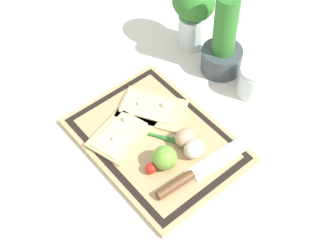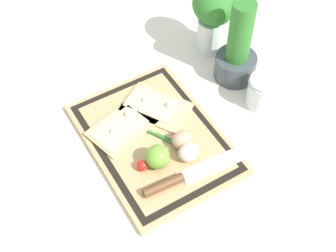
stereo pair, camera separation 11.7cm
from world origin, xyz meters
The scene contains 13 objects.
ground_plane centered at (0.00, 0.00, 0.00)m, with size 6.00×6.00×0.00m, color silver.
cutting_board centered at (0.00, 0.00, 0.01)m, with size 0.42×0.31×0.02m.
pizza_slice_near centered at (-0.07, -0.06, 0.02)m, with size 0.15×0.19×0.02m.
pizza_slice_far centered at (-0.08, 0.05, 0.02)m, with size 0.20×0.18×0.02m.
knife centered at (0.14, -0.01, 0.02)m, with size 0.05×0.27×0.02m.
egg_brown centered at (0.06, 0.05, 0.04)m, with size 0.05×0.05×0.05m, color tan.
egg_pink centered at (0.10, 0.04, 0.04)m, with size 0.05×0.05×0.05m, color beige.
lime centered at (0.07, -0.03, 0.05)m, with size 0.06×0.06×0.06m, color #70A838.
cherry_tomato_red centered at (0.07, -0.07, 0.03)m, with size 0.03×0.03×0.03m, color red.
scallion_bunch centered at (-0.01, 0.00, 0.02)m, with size 0.23×0.15×0.01m.
herb_pot centered at (-0.08, 0.30, 0.09)m, with size 0.11×0.11×0.25m.
sauce_jar centered at (0.04, 0.31, 0.04)m, with size 0.08×0.08×0.09m.
herb_glass centered at (-0.21, 0.31, 0.12)m, with size 0.13×0.11×0.21m.
Camera 2 is at (0.61, -0.33, 0.96)m, focal length 50.00 mm.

